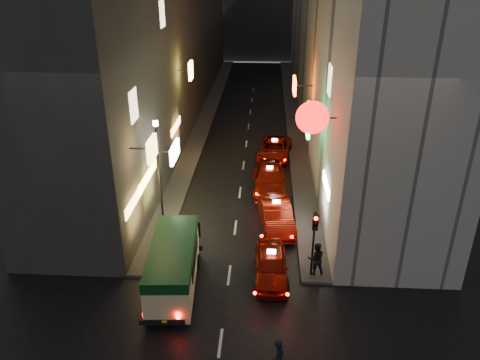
% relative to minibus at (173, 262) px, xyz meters
% --- Properties ---
extents(building_left, '(7.51, 52.00, 18.00)m').
position_rel_minibus_xyz_m(building_left, '(-5.53, 26.68, 7.48)').
color(building_left, '#393734').
rests_on(building_left, ground).
extents(building_right, '(7.96, 52.00, 18.00)m').
position_rel_minibus_xyz_m(building_right, '(10.47, 26.68, 7.48)').
color(building_right, '#AEA89F').
rests_on(building_right, ground).
extents(sidewalk_left, '(1.50, 52.00, 0.15)m').
position_rel_minibus_xyz_m(sidewalk_left, '(-1.78, 26.69, -1.45)').
color(sidewalk_left, '#464441').
rests_on(sidewalk_left, ground).
extents(sidewalk_right, '(1.50, 52.00, 0.15)m').
position_rel_minibus_xyz_m(sidewalk_right, '(6.72, 26.69, -1.45)').
color(sidewalk_right, '#464441').
rests_on(sidewalk_right, ground).
extents(minibus, '(2.37, 5.74, 2.41)m').
position_rel_minibus_xyz_m(minibus, '(0.00, 0.00, 0.00)').
color(minibus, '#F5DF99').
rests_on(minibus, ground).
extents(taxi_near, '(2.25, 5.14, 1.78)m').
position_rel_minibus_xyz_m(taxi_near, '(4.51, 1.18, -0.71)').
color(taxi_near, '#790D03').
rests_on(taxi_near, ground).
extents(taxi_second, '(3.14, 5.92, 1.96)m').
position_rel_minibus_xyz_m(taxi_second, '(4.81, 5.98, -0.63)').
color(taxi_second, '#790D03').
rests_on(taxi_second, ground).
extents(taxi_third, '(2.36, 5.61, 1.95)m').
position_rel_minibus_xyz_m(taxi_third, '(4.41, 10.78, -0.63)').
color(taxi_third, '#790D03').
rests_on(taxi_third, ground).
extents(taxi_far, '(2.78, 5.42, 1.82)m').
position_rel_minibus_xyz_m(taxi_far, '(4.79, 16.27, -0.70)').
color(taxi_far, '#790D03').
rests_on(taxi_far, ground).
extents(pedestrian_crossing, '(0.41, 0.60, 1.78)m').
position_rel_minibus_xyz_m(pedestrian_crossing, '(4.81, -4.65, -0.63)').
color(pedestrian_crossing, black).
rests_on(pedestrian_crossing, ground).
extents(pedestrian_sidewalk, '(0.78, 0.54, 1.94)m').
position_rel_minibus_xyz_m(pedestrian_sidewalk, '(6.68, 1.40, -0.40)').
color(pedestrian_sidewalk, black).
rests_on(pedestrian_sidewalk, sidewalk_right).
extents(traffic_light, '(0.26, 0.43, 3.50)m').
position_rel_minibus_xyz_m(traffic_light, '(6.47, 1.16, 1.16)').
color(traffic_light, black).
rests_on(traffic_light, sidewalk_right).
extents(lamp_post, '(0.28, 0.28, 6.22)m').
position_rel_minibus_xyz_m(lamp_post, '(-1.73, 5.69, 2.20)').
color(lamp_post, black).
rests_on(lamp_post, sidewalk_left).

